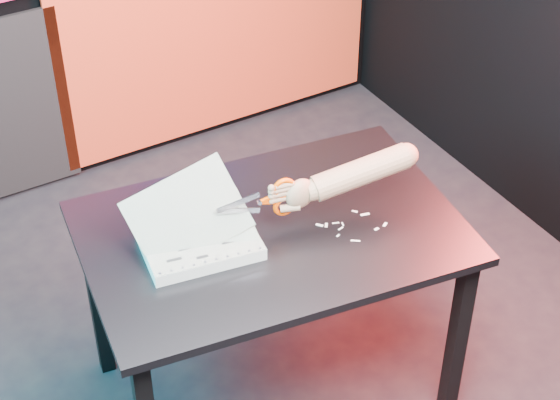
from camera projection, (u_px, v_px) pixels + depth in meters
room at (242, 46)px, 2.60m from camera, size 3.01×3.01×2.71m
work_table at (271, 251)px, 2.97m from camera, size 1.26×0.93×0.75m
printout_stack at (199, 241)px, 2.82m from camera, size 0.39×0.30×0.27m
scissors at (279, 198)px, 2.82m from camera, size 0.25×0.06×0.14m
hand_forearm at (351, 176)px, 2.87m from camera, size 0.47×0.14×0.15m
paper_clippings at (350, 224)px, 2.93m from camera, size 0.20×0.14×0.00m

